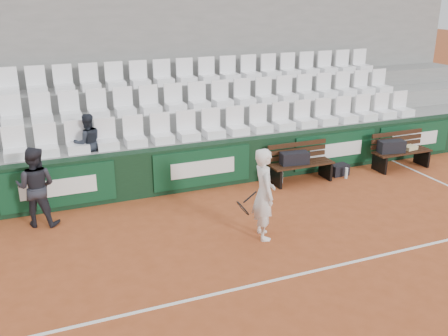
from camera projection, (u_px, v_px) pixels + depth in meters
ground at (299, 275)px, 7.73m from camera, size 80.00×80.00×0.00m
court_baseline at (299, 275)px, 7.73m from camera, size 18.00×0.06×0.01m
back_barrier at (212, 165)px, 11.06m from camera, size 18.00×0.34×1.00m
grandstand_tier_front at (199, 157)px, 11.59m from camera, size 18.00×0.95×1.00m
grandstand_tier_mid at (186, 137)px, 12.34m from camera, size 18.00×0.95×1.45m
grandstand_tier_back at (175, 119)px, 13.10m from camera, size 18.00×0.95×1.90m
grandstand_rear_wall at (167, 68)px, 13.22m from camera, size 18.00×0.30×4.40m
seat_row_front at (201, 125)px, 11.16m from camera, size 11.90×0.44×0.63m
seat_row_mid at (187, 97)px, 11.84m from camera, size 11.90×0.44×0.63m
seat_row_back at (175, 72)px, 12.52m from camera, size 11.90×0.44×0.63m
bench_left at (301, 172)px, 11.39m from camera, size 1.50×0.56×0.45m
bench_right at (401, 160)px, 12.25m from camera, size 1.50×0.56×0.45m
sports_bag_left at (294, 158)px, 11.22m from camera, size 0.67×0.35×0.27m
sports_bag_right at (391, 146)px, 12.02m from camera, size 0.67×0.39×0.29m
towel at (410, 148)px, 12.27m from camera, size 0.37×0.29×0.09m
sports_bag_ground at (339, 170)px, 11.83m from camera, size 0.46×0.30×0.26m
water_bottle_near at (281, 177)px, 11.33m from camera, size 0.08×0.08×0.28m
water_bottle_far at (346, 173)px, 11.62m from camera, size 0.07×0.07×0.26m
tennis_player at (264, 194)px, 8.65m from camera, size 0.74×0.66×1.65m
ball_kid at (36, 187)px, 9.14m from camera, size 0.90×0.81×1.52m
spectator_c at (86, 122)px, 10.23m from camera, size 0.64×0.52×1.22m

